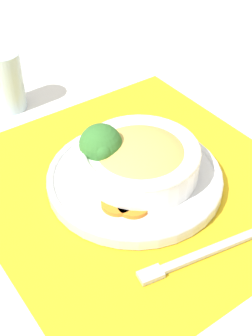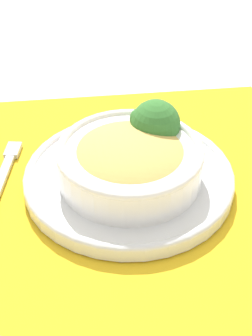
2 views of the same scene
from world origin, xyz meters
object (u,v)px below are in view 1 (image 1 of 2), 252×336
fork (188,259)px  water_glass (7,84)px  bowl (141,159)px  broccoli_floret (101,146)px

fork → water_glass: bearing=13.3°
bowl → water_glass: bearing=12.9°
bowl → water_glass: (0.32, 0.07, 0.00)m
broccoli_floret → water_glass: 0.28m
bowl → water_glass: 0.33m
broccoli_floret → water_glass: bearing=5.7°
bowl → fork: size_ratio=1.00×
bowl → water_glass: size_ratio=1.62×
fork → broccoli_floret: bearing=10.3°
bowl → broccoli_floret: (0.04, 0.05, 0.02)m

